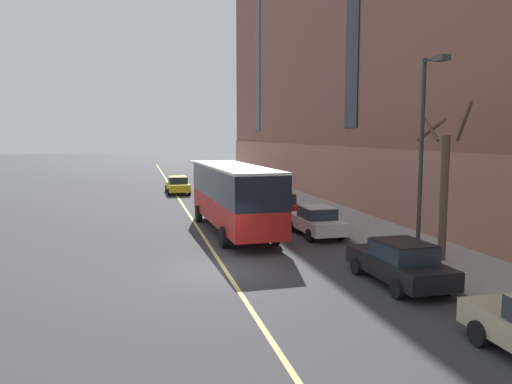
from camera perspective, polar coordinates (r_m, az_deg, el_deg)
ground_plane at (r=19.49m, az=-3.81°, el=-8.95°), size 260.00×260.00×0.00m
sidewalk at (r=25.28m, az=16.00°, el=-5.43°), size 4.40×160.00×0.15m
city_bus at (r=26.48m, az=-2.61°, el=-0.23°), size 3.15×11.45×3.60m
parked_car_red_0 at (r=42.25m, az=-1.15°, el=0.50°), size 2.08×4.27×1.56m
parked_car_red_2 at (r=31.87m, az=2.65°, el=-1.46°), size 1.93×4.78×1.56m
parked_car_champagne_5 at (r=49.74m, az=-3.09°, el=1.40°), size 2.03×4.40×1.56m
parked_car_black_6 at (r=18.23m, az=16.10°, el=-7.73°), size 2.10×4.70×1.56m
parked_car_white_7 at (r=26.02m, az=6.83°, el=-3.30°), size 1.96×4.50×1.56m
taxi_cab at (r=45.06m, az=-8.95°, el=0.80°), size 2.05×4.55×1.56m
street_tree_mid_block at (r=21.40m, az=20.66°, el=0.68°), size 1.90×1.92×6.37m
street_lamp at (r=20.08m, az=18.71°, el=5.38°), size 0.36×1.48×7.92m
lane_centerline at (r=22.37m, az=-4.82°, el=-6.92°), size 0.16×140.00×0.01m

